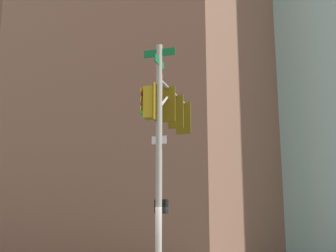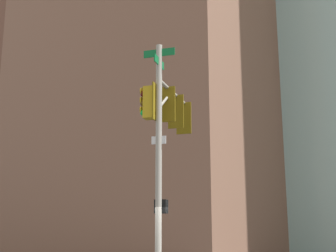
{
  "view_description": "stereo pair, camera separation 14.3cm",
  "coord_description": "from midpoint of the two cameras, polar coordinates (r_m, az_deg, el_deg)",
  "views": [
    {
      "loc": [
        -8.38,
        10.36,
        1.77
      ],
      "look_at": [
        0.44,
        -1.28,
        5.09
      ],
      "focal_mm": 50.37,
      "sensor_mm": 36.0,
      "label": 1
    },
    {
      "loc": [
        -8.5,
        10.28,
        1.77
      ],
      "look_at": [
        0.44,
        -1.28,
        5.09
      ],
      "focal_mm": 50.37,
      "sensor_mm": 36.0,
      "label": 2
    }
  ],
  "objects": [
    {
      "name": "signal_pole_assembly",
      "position": [
        15.16,
        0.27,
        0.19
      ],
      "size": [
        1.74,
        3.75,
        7.48
      ],
      "rotation": [
        0.0,
        0.0,
        5.06
      ],
      "color": "#9E998C",
      "rests_on": "ground_plane"
    },
    {
      "name": "building_brick_farside",
      "position": [
        66.48,
        -10.9,
        7.99
      ],
      "size": [
        19.66,
        14.85,
        50.27
      ],
      "primitive_type": "cube",
      "color": "brown",
      "rests_on": "ground_plane"
    },
    {
      "name": "building_brick_nearside",
      "position": [
        48.82,
        -3.13,
        13.64
      ],
      "size": [
        25.07,
        14.76,
        47.01
      ],
      "primitive_type": "cube",
      "color": "#845B47",
      "rests_on": "ground_plane"
    },
    {
      "name": "building_brick_midblock",
      "position": [
        63.24,
        12.41,
        3.44
      ],
      "size": [
        16.83,
        17.6,
        38.3
      ],
      "primitive_type": "cube",
      "color": "#4C3328",
      "rests_on": "ground_plane"
    }
  ]
}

